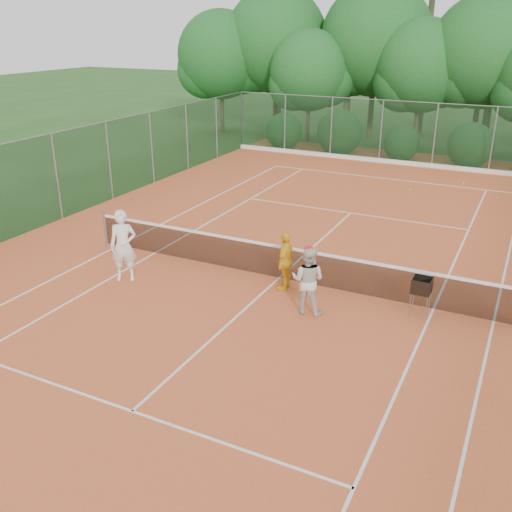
{
  "coord_description": "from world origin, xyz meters",
  "views": [
    {
      "loc": [
        5.71,
        -12.92,
        6.48
      ],
      "look_at": [
        -0.1,
        -1.2,
        1.1
      ],
      "focal_mm": 40.0,
      "sensor_mm": 36.0,
      "label": 1
    }
  ],
  "objects": [
    {
      "name": "ground",
      "position": [
        0.0,
        0.0,
        0.0
      ],
      "size": [
        120.0,
        120.0,
        0.0
      ],
      "primitive_type": "plane",
      "color": "#244C1B",
      "rests_on": "ground"
    },
    {
      "name": "player_white",
      "position": [
        -3.69,
        -1.88,
        0.99
      ],
      "size": [
        0.84,
        0.75,
        1.94
      ],
      "primitive_type": "imported",
      "rotation": [
        0.0,
        0.0,
        0.52
      ],
      "color": "white",
      "rests_on": "clay_court"
    },
    {
      "name": "court_markings",
      "position": [
        0.0,
        0.0,
        0.02
      ],
      "size": [
        11.03,
        23.83,
        0.01
      ],
      "color": "white",
      "rests_on": "clay_court"
    },
    {
      "name": "tropical_treeline",
      "position": [
        1.43,
        20.22,
        5.11
      ],
      "size": [
        32.1,
        8.49,
        15.03
      ],
      "color": "brown",
      "rests_on": "ground"
    },
    {
      "name": "player_yellow",
      "position": [
        0.41,
        -0.53,
        0.81
      ],
      "size": [
        0.48,
        0.96,
        1.57
      ],
      "primitive_type": "imported",
      "rotation": [
        0.0,
        0.0,
        -1.47
      ],
      "color": "yellow",
      "rests_on": "clay_court"
    },
    {
      "name": "stray_ball_c",
      "position": [
        4.61,
        10.68,
        0.05
      ],
      "size": [
        0.07,
        0.07,
        0.07
      ],
      "primitive_type": "sphere",
      "color": "yellow",
      "rests_on": "clay_court"
    },
    {
      "name": "stray_ball_a",
      "position": [
        1.28,
        10.42,
        0.05
      ],
      "size": [
        0.07,
        0.07,
        0.07
      ],
      "primitive_type": "sphere",
      "color": "#C1DD33",
      "rests_on": "clay_court"
    },
    {
      "name": "tennis_net",
      "position": [
        0.0,
        0.0,
        0.53
      ],
      "size": [
        11.97,
        0.1,
        1.1
      ],
      "color": "gray",
      "rests_on": "clay_court"
    },
    {
      "name": "stray_ball_b",
      "position": [
        3.12,
        12.52,
        0.05
      ],
      "size": [
        0.07,
        0.07,
        0.07
      ],
      "primitive_type": "sphere",
      "color": "#CDEC36",
      "rests_on": "clay_court"
    },
    {
      "name": "ball_hopper",
      "position": [
        3.85,
        -0.46,
        0.79
      ],
      "size": [
        0.42,
        0.42,
        0.97
      ],
      "rotation": [
        0.0,
        0.0,
        -0.35
      ],
      "color": "gray",
      "rests_on": "clay_court"
    },
    {
      "name": "clay_court",
      "position": [
        0.0,
        0.0,
        0.01
      ],
      "size": [
        18.0,
        36.0,
        0.02
      ],
      "primitive_type": "cube",
      "color": "#D76031",
      "rests_on": "ground"
    },
    {
      "name": "player_center_grp",
      "position": [
        1.39,
        -1.46,
        0.86
      ],
      "size": [
        0.86,
        0.69,
        1.7
      ],
      "color": "silver",
      "rests_on": "clay_court"
    },
    {
      "name": "fence_back",
      "position": [
        0.0,
        15.0,
        1.52
      ],
      "size": [
        18.07,
        0.07,
        3.0
      ],
      "color": "#19381E",
      "rests_on": "clay_court"
    }
  ]
}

